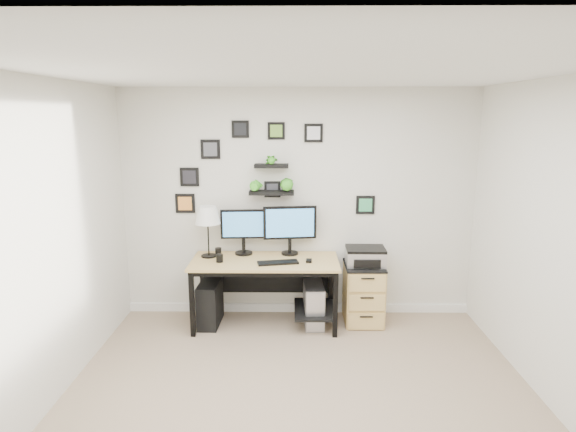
{
  "coord_description": "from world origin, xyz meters",
  "views": [
    {
      "loc": [
        -0.06,
        -3.39,
        2.32
      ],
      "look_at": [
        -0.12,
        1.83,
        1.2
      ],
      "focal_mm": 30.0,
      "sensor_mm": 36.0,
      "label": 1
    }
  ],
  "objects_px": {
    "monitor_right": "(290,226)",
    "pc_tower_grey": "(314,304)",
    "table_lamp": "(208,216)",
    "mug": "(220,258)",
    "desk": "(268,270)",
    "printer": "(365,256)",
    "monitor_left": "(243,228)",
    "file_cabinet": "(363,293)",
    "pc_tower_black": "(210,303)"
  },
  "relations": [
    {
      "from": "table_lamp",
      "to": "mug",
      "type": "xyz_separation_m",
      "value": [
        0.15,
        -0.2,
        -0.42
      ]
    },
    {
      "from": "mug",
      "to": "pc_tower_grey",
      "type": "xyz_separation_m",
      "value": [
        1.02,
        0.08,
        -0.56
      ]
    },
    {
      "from": "desk",
      "to": "printer",
      "type": "bearing_deg",
      "value": 3.29
    },
    {
      "from": "desk",
      "to": "mug",
      "type": "distance_m",
      "value": 0.56
    },
    {
      "from": "pc_tower_grey",
      "to": "file_cabinet",
      "type": "distance_m",
      "value": 0.58
    },
    {
      "from": "pc_tower_black",
      "to": "desk",
      "type": "bearing_deg",
      "value": 3.75
    },
    {
      "from": "table_lamp",
      "to": "monitor_left",
      "type": "bearing_deg",
      "value": 14.12
    },
    {
      "from": "monitor_left",
      "to": "monitor_right",
      "type": "bearing_deg",
      "value": 0.31
    },
    {
      "from": "monitor_right",
      "to": "printer",
      "type": "relative_size",
      "value": 1.38
    },
    {
      "from": "monitor_right",
      "to": "printer",
      "type": "xyz_separation_m",
      "value": [
        0.84,
        -0.13,
        -0.31
      ]
    },
    {
      "from": "mug",
      "to": "printer",
      "type": "bearing_deg",
      "value": 6.09
    },
    {
      "from": "desk",
      "to": "pc_tower_black",
      "type": "relative_size",
      "value": 3.3
    },
    {
      "from": "pc_tower_black",
      "to": "file_cabinet",
      "type": "relative_size",
      "value": 0.72
    },
    {
      "from": "mug",
      "to": "pc_tower_grey",
      "type": "distance_m",
      "value": 1.17
    },
    {
      "from": "table_lamp",
      "to": "mug",
      "type": "bearing_deg",
      "value": -53.34
    },
    {
      "from": "desk",
      "to": "mug",
      "type": "xyz_separation_m",
      "value": [
        -0.52,
        -0.11,
        0.17
      ]
    },
    {
      "from": "monitor_left",
      "to": "file_cabinet",
      "type": "distance_m",
      "value": 1.54
    },
    {
      "from": "pc_tower_grey",
      "to": "printer",
      "type": "distance_m",
      "value": 0.79
    },
    {
      "from": "desk",
      "to": "table_lamp",
      "type": "relative_size",
      "value": 2.8
    },
    {
      "from": "monitor_right",
      "to": "file_cabinet",
      "type": "height_order",
      "value": "monitor_right"
    },
    {
      "from": "monitor_left",
      "to": "monitor_right",
      "type": "distance_m",
      "value": 0.52
    },
    {
      "from": "file_cabinet",
      "to": "pc_tower_black",
      "type": "bearing_deg",
      "value": -177.4
    },
    {
      "from": "pc_tower_black",
      "to": "pc_tower_grey",
      "type": "relative_size",
      "value": 1.01
    },
    {
      "from": "monitor_left",
      "to": "file_cabinet",
      "type": "xyz_separation_m",
      "value": [
        1.35,
        -0.13,
        -0.72
      ]
    },
    {
      "from": "monitor_left",
      "to": "pc_tower_grey",
      "type": "bearing_deg",
      "value": -15.05
    },
    {
      "from": "table_lamp",
      "to": "printer",
      "type": "distance_m",
      "value": 1.8
    },
    {
      "from": "desk",
      "to": "printer",
      "type": "height_order",
      "value": "printer"
    },
    {
      "from": "pc_tower_black",
      "to": "printer",
      "type": "xyz_separation_m",
      "value": [
        1.73,
        0.08,
        0.53
      ]
    },
    {
      "from": "pc_tower_grey",
      "to": "printer",
      "type": "relative_size",
      "value": 1.11
    },
    {
      "from": "desk",
      "to": "mug",
      "type": "bearing_deg",
      "value": -168.22
    },
    {
      "from": "printer",
      "to": "mug",
      "type": "bearing_deg",
      "value": -173.91
    },
    {
      "from": "desk",
      "to": "table_lamp",
      "type": "xyz_separation_m",
      "value": [
        -0.67,
        0.09,
        0.58
      ]
    },
    {
      "from": "pc_tower_grey",
      "to": "mug",
      "type": "bearing_deg",
      "value": -175.3
    },
    {
      "from": "pc_tower_black",
      "to": "file_cabinet",
      "type": "xyz_separation_m",
      "value": [
        1.72,
        0.08,
        0.09
      ]
    },
    {
      "from": "monitor_right",
      "to": "pc_tower_grey",
      "type": "xyz_separation_m",
      "value": [
        0.27,
        -0.22,
        -0.85
      ]
    },
    {
      "from": "monitor_right",
      "to": "mug",
      "type": "relative_size",
      "value": 6.96
    },
    {
      "from": "printer",
      "to": "monitor_right",
      "type": "bearing_deg",
      "value": 171.21
    },
    {
      "from": "desk",
      "to": "pc_tower_grey",
      "type": "distance_m",
      "value": 0.64
    },
    {
      "from": "pc_tower_black",
      "to": "monitor_right",
      "type": "bearing_deg",
      "value": 15.37
    },
    {
      "from": "table_lamp",
      "to": "pc_tower_black",
      "type": "bearing_deg",
      "value": -82.84
    },
    {
      "from": "file_cabinet",
      "to": "monitor_left",
      "type": "bearing_deg",
      "value": 174.5
    },
    {
      "from": "mug",
      "to": "printer",
      "type": "distance_m",
      "value": 1.6
    },
    {
      "from": "desk",
      "to": "monitor_right",
      "type": "distance_m",
      "value": 0.55
    },
    {
      "from": "monitor_left",
      "to": "table_lamp",
      "type": "height_order",
      "value": "table_lamp"
    },
    {
      "from": "monitor_right",
      "to": "pc_tower_black",
      "type": "xyz_separation_m",
      "value": [
        -0.89,
        -0.21,
        -0.84
      ]
    },
    {
      "from": "monitor_left",
      "to": "pc_tower_black",
      "type": "xyz_separation_m",
      "value": [
        -0.37,
        -0.21,
        -0.81
      ]
    },
    {
      "from": "monitor_left",
      "to": "pc_tower_black",
      "type": "height_order",
      "value": "monitor_left"
    },
    {
      "from": "monitor_right",
      "to": "monitor_left",
      "type": "bearing_deg",
      "value": -179.69
    },
    {
      "from": "monitor_right",
      "to": "mug",
      "type": "xyz_separation_m",
      "value": [
        -0.75,
        -0.3,
        -0.29
      ]
    },
    {
      "from": "monitor_right",
      "to": "pc_tower_black",
      "type": "distance_m",
      "value": 1.24
    }
  ]
}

